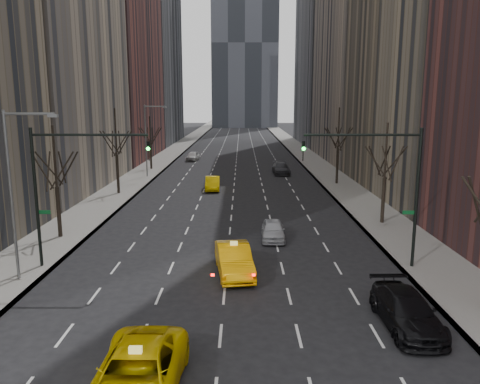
{
  "coord_description": "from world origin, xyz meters",
  "views": [
    {
      "loc": [
        0.88,
        -13.93,
        9.57
      ],
      "look_at": [
        0.76,
        17.3,
        3.5
      ],
      "focal_mm": 35.0,
      "sensor_mm": 36.0,
      "label": 1
    }
  ],
  "objects_px": {
    "taxi_suv": "(137,377)",
    "silver_sedan_ahead": "(273,230)",
    "parked_suv_black": "(406,311)",
    "taxi_sedan": "(234,260)"
  },
  "relations": [
    {
      "from": "taxi_sedan",
      "to": "parked_suv_black",
      "type": "xyz_separation_m",
      "value": [
        7.51,
        -6.3,
        -0.09
      ]
    },
    {
      "from": "parked_suv_black",
      "to": "silver_sedan_ahead",
      "type": "bearing_deg",
      "value": 108.93
    },
    {
      "from": "taxi_sedan",
      "to": "parked_suv_black",
      "type": "bearing_deg",
      "value": -47.92
    },
    {
      "from": "taxi_suv",
      "to": "silver_sedan_ahead",
      "type": "xyz_separation_m",
      "value": [
        5.6,
        18.12,
        -0.15
      ]
    },
    {
      "from": "silver_sedan_ahead",
      "to": "parked_suv_black",
      "type": "relative_size",
      "value": 0.78
    },
    {
      "from": "silver_sedan_ahead",
      "to": "parked_suv_black",
      "type": "height_order",
      "value": "parked_suv_black"
    },
    {
      "from": "taxi_sedan",
      "to": "silver_sedan_ahead",
      "type": "bearing_deg",
      "value": 60.69
    },
    {
      "from": "taxi_suv",
      "to": "taxi_sedan",
      "type": "xyz_separation_m",
      "value": [
        2.96,
        11.36,
        0.01
      ]
    },
    {
      "from": "parked_suv_black",
      "to": "taxi_sedan",
      "type": "bearing_deg",
      "value": 138.51
    },
    {
      "from": "taxi_suv",
      "to": "silver_sedan_ahead",
      "type": "height_order",
      "value": "taxi_suv"
    }
  ]
}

